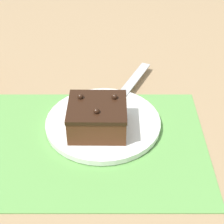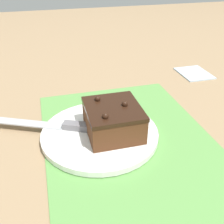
% 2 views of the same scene
% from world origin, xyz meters
% --- Properties ---
extents(ground_plane, '(3.00, 3.00, 0.00)m').
position_xyz_m(ground_plane, '(0.00, 0.00, 0.00)').
color(ground_plane, '#9E7F5B').
extents(placemat_woven, '(0.46, 0.34, 0.00)m').
position_xyz_m(placemat_woven, '(0.00, 0.00, 0.00)').
color(placemat_woven, '#609E4C').
rests_on(placemat_woven, ground_plane).
extents(cake_plate, '(0.24, 0.24, 0.01)m').
position_xyz_m(cake_plate, '(0.02, 0.06, 0.01)').
color(cake_plate, white).
rests_on(cake_plate, placemat_woven).
extents(chocolate_cake, '(0.12, 0.11, 0.07)m').
position_xyz_m(chocolate_cake, '(0.01, 0.03, 0.05)').
color(chocolate_cake, '#512D19').
rests_on(chocolate_cake, cake_plate).
extents(serving_knife, '(0.13, 0.24, 0.01)m').
position_xyz_m(serving_knife, '(0.06, 0.13, 0.02)').
color(serving_knife, slate).
rests_on(serving_knife, cake_plate).
extents(folded_napkin, '(0.11, 0.09, 0.01)m').
position_xyz_m(folded_napkin, '(0.27, -0.31, 0.00)').
color(folded_napkin, silver).
rests_on(folded_napkin, ground_plane).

